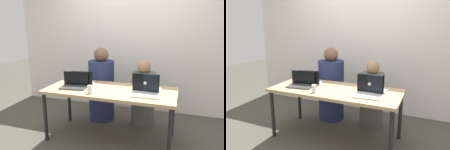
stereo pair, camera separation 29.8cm
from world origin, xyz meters
TOP-DOWN VIEW (x-y plane):
  - ground_plane at (0.00, 0.00)m, footprint 12.00×12.00m
  - back_wall at (0.00, 1.25)m, footprint 4.56×0.10m
  - desk at (0.00, 0.00)m, footprint 1.75×0.76m
  - person_on_left at (-0.35, 0.58)m, footprint 0.43×0.43m
  - person_on_right at (0.35, 0.58)m, footprint 0.38×0.38m
  - laptop_back_left at (-0.46, 0.12)m, footprint 0.34×0.26m
  - laptop_front_right at (0.48, -0.07)m, footprint 0.36×0.30m
  - laptop_back_right at (0.49, 0.08)m, footprint 0.35×0.31m
  - laptop_front_left at (-0.50, -0.08)m, footprint 0.38×0.26m
  - water_glass_left at (-0.19, -0.25)m, footprint 0.06×0.06m

SIDE VIEW (x-z plane):
  - ground_plane at x=0.00m, z-range 0.00..0.00m
  - person_on_right at x=0.35m, z-range -0.06..0.98m
  - person_on_left at x=-0.35m, z-range -0.07..1.14m
  - desk at x=0.00m, z-range 0.30..1.02m
  - water_glass_left at x=-0.19m, z-range 0.71..0.81m
  - laptop_back_left at x=-0.46m, z-range 0.66..0.87m
  - laptop_front_left at x=-0.50m, z-range 0.66..0.87m
  - laptop_front_right at x=0.48m, z-range 0.65..0.89m
  - laptop_back_right at x=0.49m, z-range 0.65..0.89m
  - back_wall at x=0.00m, z-range 0.00..2.60m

